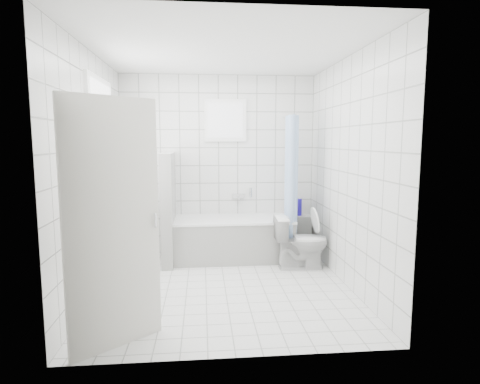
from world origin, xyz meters
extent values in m
plane|color=white|center=(0.00, 0.00, 0.00)|extent=(3.00, 3.00, 0.00)
plane|color=white|center=(0.00, 0.00, 2.60)|extent=(3.00, 3.00, 0.00)
cube|color=white|center=(0.00, 1.50, 1.30)|extent=(2.80, 0.02, 2.60)
cube|color=white|center=(0.00, -1.50, 1.30)|extent=(2.80, 0.02, 2.60)
cube|color=white|center=(-1.40, 0.00, 1.30)|extent=(0.02, 3.00, 2.60)
cube|color=white|center=(1.40, 0.00, 1.30)|extent=(0.02, 3.00, 2.60)
cube|color=white|center=(-1.35, 0.30, 1.60)|extent=(0.01, 0.90, 1.40)
cube|color=white|center=(0.10, 1.46, 1.95)|extent=(0.50, 0.01, 0.50)
cube|color=white|center=(-1.31, 0.30, 0.86)|extent=(0.18, 1.02, 0.08)
cube|color=silver|center=(-0.94, -1.23, 1.00)|extent=(0.65, 0.54, 2.00)
cube|color=white|center=(0.18, 1.12, 0.28)|extent=(1.63, 0.75, 0.55)
cube|color=white|center=(0.18, 1.12, 0.57)|extent=(1.65, 0.77, 0.03)
cube|color=white|center=(-0.71, 1.07, 0.75)|extent=(0.15, 0.85, 1.50)
cube|color=white|center=(1.15, 1.38, 0.28)|extent=(0.40, 0.24, 0.55)
imported|color=white|center=(1.03, 0.62, 0.35)|extent=(0.69, 0.40, 0.70)
cylinder|color=silver|center=(0.95, 1.10, 2.00)|extent=(0.02, 0.80, 0.02)
cube|color=silver|center=(0.28, 1.46, 0.85)|extent=(0.18, 0.06, 0.06)
imported|color=silver|center=(-1.30, 0.40, 1.06)|extent=(0.16, 0.16, 0.33)
imported|color=#BF5F9C|center=(-1.30, 0.56, 0.99)|extent=(0.09, 0.09, 0.18)
imported|color=#CA4E83|center=(-1.30, -0.04, 1.04)|extent=(0.15, 0.15, 0.29)
cylinder|color=#2918C6|center=(1.20, 1.41, 0.68)|extent=(0.06, 0.06, 0.25)
cylinder|color=red|center=(1.08, 1.41, 0.65)|extent=(0.06, 0.06, 0.20)
cylinder|color=#189028|center=(1.09, 1.32, 0.67)|extent=(0.06, 0.06, 0.24)
camera|label=1|loc=(-0.24, -4.39, 1.66)|focal=30.00mm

